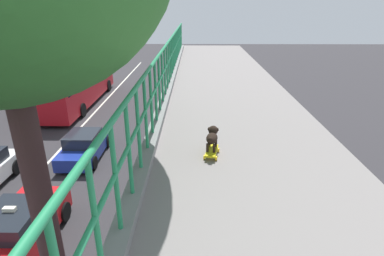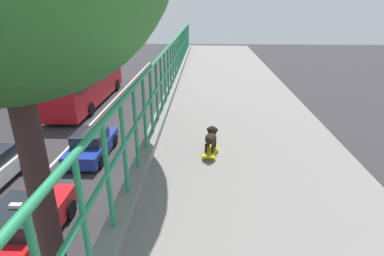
{
  "view_description": "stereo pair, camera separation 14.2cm",
  "coord_description": "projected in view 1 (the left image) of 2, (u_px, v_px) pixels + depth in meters",
  "views": [
    {
      "loc": [
        0.42,
        -0.87,
        7.19
      ],
      "look_at": [
        0.37,
        3.67,
        5.37
      ],
      "focal_mm": 29.15,
      "sensor_mm": 36.0,
      "label": 1
    },
    {
      "loc": [
        0.56,
        -0.86,
        7.19
      ],
      "look_at": [
        0.37,
        3.67,
        5.37
      ],
      "focal_mm": 29.15,
      "sensor_mm": 36.0,
      "label": 2
    }
  ],
  "objects": [
    {
      "name": "car_red_taxi_fifth",
      "position": [
        18.0,
        229.0,
        9.59
      ],
      "size": [
        1.87,
        3.99,
        1.64
      ],
      "color": "red",
      "rests_on": "ground"
    },
    {
      "name": "small_dog",
      "position": [
        212.0,
        136.0,
        4.4
      ],
      "size": [
        0.21,
        0.39,
        0.31
      ],
      "color": "black",
      "rests_on": "toy_skateboard"
    },
    {
      "name": "city_bus",
      "position": [
        78.0,
        80.0,
        23.31
      ],
      "size": [
        2.56,
        10.83,
        3.21
      ],
      "color": "#B6121B",
      "rests_on": "ground"
    },
    {
      "name": "car_blue_seventh",
      "position": [
        85.0,
        146.0,
        15.42
      ],
      "size": [
        1.75,
        3.87,
        1.34
      ],
      "color": "navy",
      "rests_on": "ground"
    },
    {
      "name": "toy_skateboard",
      "position": [
        212.0,
        151.0,
        4.42
      ],
      "size": [
        0.25,
        0.42,
        0.09
      ],
      "color": "gold",
      "rests_on": "overpass_deck"
    }
  ]
}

